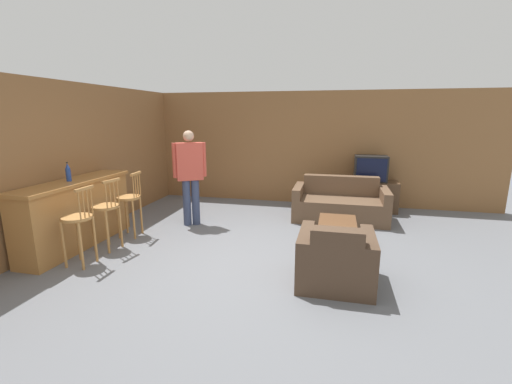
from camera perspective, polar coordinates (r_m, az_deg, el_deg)
The scene contains 14 objects.
ground_plane at distance 4.99m, azimuth -0.95°, elevation -11.71°, with size 24.00×24.00×0.00m, color slate.
wall_back at distance 8.20m, azimuth 5.34°, elevation 7.31°, with size 9.40×0.08×2.60m.
wall_left at distance 7.21m, azimuth -23.60°, elevation 5.59°, with size 0.08×8.69×2.60m.
bar_counter at distance 6.12m, azimuth -27.76°, elevation -3.18°, with size 0.55×2.12×1.07m.
bar_chair_near at distance 5.31m, azimuth -27.48°, elevation -4.73°, with size 0.40×0.40×1.12m.
bar_chair_mid at distance 5.75m, azimuth -23.66°, elevation -3.09°, with size 0.45×0.45×1.12m.
bar_chair_far at distance 6.24m, azimuth -20.32°, elevation -1.64°, with size 0.43×0.43×1.12m.
couch_far at distance 7.09m, azimuth 13.81°, elevation -2.06°, with size 1.83×0.96×0.84m.
armchair_near at distance 4.41m, azimuth 13.13°, elevation -11.11°, with size 0.91×0.91×0.82m.
coffee_table at distance 5.67m, azimuth 13.41°, elevation -5.44°, with size 0.59×0.96×0.39m.
tv_unit at distance 7.93m, azimuth 18.25°, elevation -0.57°, with size 1.19×0.54×0.66m.
tv at distance 7.82m, azimuth 18.56°, elevation 3.75°, with size 0.68×0.45×0.55m.
bottle at distance 5.97m, azimuth -28.83°, elevation 2.87°, with size 0.07×0.07×0.29m.
person_by_window at distance 6.51m, azimuth -10.94°, elevation 3.17°, with size 0.55×0.41×1.79m.
Camera 1 is at (1.11, -4.40, 2.06)m, focal length 24.00 mm.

